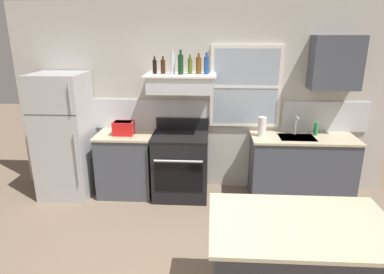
{
  "coord_description": "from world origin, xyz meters",
  "views": [
    {
      "loc": [
        0.18,
        -2.59,
        2.29
      ],
      "look_at": [
        -0.05,
        1.2,
        1.1
      ],
      "focal_mm": 31.49,
      "sensor_mm": 36.0,
      "label": 1
    }
  ],
  "objects": [
    {
      "name": "counter_left_of_stove",
      "position": [
        -1.05,
        1.9,
        0.46
      ],
      "size": [
        0.79,
        0.63,
        0.91
      ],
      "color": "#474C56",
      "rests_on": "ground_plane"
    },
    {
      "name": "bottle_blue_liqueur",
      "position": [
        0.1,
        1.98,
        1.86
      ],
      "size": [
        0.07,
        0.07,
        0.28
      ],
      "color": "#1E478C",
      "rests_on": "range_hood_shelf"
    },
    {
      "name": "range_hood_shelf",
      "position": [
        -0.25,
        1.96,
        1.62
      ],
      "size": [
        0.96,
        0.52,
        0.24
      ],
      "color": "silver"
    },
    {
      "name": "bottle_balsamic_dark",
      "position": [
        -0.6,
        1.99,
        1.84
      ],
      "size": [
        0.06,
        0.06,
        0.23
      ],
      "color": "black",
      "rests_on": "range_hood_shelf"
    },
    {
      "name": "upper_cabinet_right",
      "position": [
        1.8,
        2.04,
        1.9
      ],
      "size": [
        0.64,
        0.32,
        0.7
      ],
      "color": "#474C56"
    },
    {
      "name": "bottle_amber_wine",
      "position": [
        -0.01,
        2.01,
        1.86
      ],
      "size": [
        0.07,
        0.07,
        0.27
      ],
      "color": "brown",
      "rests_on": "range_hood_shelf"
    },
    {
      "name": "paper_towel_roll",
      "position": [
        0.87,
        1.9,
        1.04
      ],
      "size": [
        0.11,
        0.11,
        0.27
      ],
      "primitive_type": "cylinder",
      "color": "white",
      "rests_on": "counter_right_with_sink"
    },
    {
      "name": "kitchen_island",
      "position": [
        0.88,
        -0.31,
        0.46
      ],
      "size": [
        1.4,
        0.9,
        0.91
      ],
      "color": "#474C56",
      "rests_on": "ground_plane"
    },
    {
      "name": "stove_range",
      "position": [
        -0.25,
        1.86,
        0.46
      ],
      "size": [
        0.76,
        0.69,
        1.09
      ],
      "color": "black",
      "rests_on": "ground_plane"
    },
    {
      "name": "bottle_brown_stout",
      "position": [
        -0.49,
        2.0,
        1.84
      ],
      "size": [
        0.06,
        0.06,
        0.23
      ],
      "color": "#381E0F",
      "rests_on": "range_hood_shelf"
    },
    {
      "name": "bottle_dark_green_wine",
      "position": [
        -0.24,
        1.93,
        1.88
      ],
      "size": [
        0.07,
        0.07,
        0.32
      ],
      "color": "#143819",
      "rests_on": "range_hood_shelf"
    },
    {
      "name": "refrigerator",
      "position": [
        -1.9,
        1.84,
        0.88
      ],
      "size": [
        0.7,
        0.72,
        1.76
      ],
      "color": "#B7BABC",
      "rests_on": "ground_plane"
    },
    {
      "name": "bottle_clear_tall",
      "position": [
        -0.36,
        1.99,
        1.89
      ],
      "size": [
        0.06,
        0.06,
        0.34
      ],
      "color": "silver",
      "rests_on": "range_hood_shelf"
    },
    {
      "name": "back_wall",
      "position": [
        0.03,
        2.23,
        1.35
      ],
      "size": [
        5.4,
        0.11,
        2.7
      ],
      "color": "beige",
      "rests_on": "ground_plane"
    },
    {
      "name": "sink_faucet",
      "position": [
        1.35,
        2.0,
        1.08
      ],
      "size": [
        0.03,
        0.17,
        0.28
      ],
      "color": "silver",
      "rests_on": "counter_right_with_sink"
    },
    {
      "name": "bottle_olive_oil_square",
      "position": [
        -0.12,
        2.0,
        1.85
      ],
      "size": [
        0.06,
        0.06,
        0.26
      ],
      "color": "#4C601E",
      "rests_on": "range_hood_shelf"
    },
    {
      "name": "toaster",
      "position": [
        -1.05,
        1.86,
        1.01
      ],
      "size": [
        0.3,
        0.2,
        0.19
      ],
      "color": "red",
      "rests_on": "counter_left_of_stove"
    },
    {
      "name": "counter_right_with_sink",
      "position": [
        1.45,
        1.9,
        0.46
      ],
      "size": [
        1.43,
        0.63,
        0.91
      ],
      "color": "#474C56",
      "rests_on": "ground_plane"
    },
    {
      "name": "dish_soap_bottle",
      "position": [
        1.63,
        2.0,
        1.0
      ],
      "size": [
        0.06,
        0.06,
        0.18
      ],
      "primitive_type": "cylinder",
      "color": "#268C3F",
      "rests_on": "counter_right_with_sink"
    }
  ]
}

